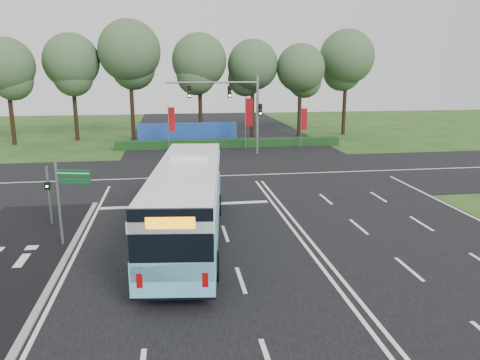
% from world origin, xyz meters
% --- Properties ---
extents(ground, '(120.00, 120.00, 0.00)m').
position_xyz_m(ground, '(0.00, 0.00, 0.00)').
color(ground, '#214517').
rests_on(ground, ground).
extents(road_main, '(20.00, 120.00, 0.04)m').
position_xyz_m(road_main, '(0.00, 0.00, 0.02)').
color(road_main, black).
rests_on(road_main, ground).
extents(road_cross, '(120.00, 14.00, 0.05)m').
position_xyz_m(road_cross, '(0.00, 12.00, 0.03)').
color(road_cross, black).
rests_on(road_cross, ground).
extents(kerb_strip, '(0.25, 18.00, 0.12)m').
position_xyz_m(kerb_strip, '(-10.10, -3.00, 0.06)').
color(kerb_strip, gray).
rests_on(kerb_strip, ground).
extents(city_bus, '(4.19, 13.22, 3.73)m').
position_xyz_m(city_bus, '(-5.02, -0.58, 1.88)').
color(city_bus, '#64C1E8').
rests_on(city_bus, ground).
extents(pedestrian_signal, '(0.25, 0.40, 2.99)m').
position_xyz_m(pedestrian_signal, '(-11.70, 2.59, 1.64)').
color(pedestrian_signal, gray).
rests_on(pedestrian_signal, ground).
extents(street_sign, '(1.53, 0.45, 4.00)m').
position_xyz_m(street_sign, '(-10.22, -0.47, 2.52)').
color(street_sign, gray).
rests_on(street_sign, ground).
extents(banner_flag_left, '(0.62, 0.07, 4.20)m').
position_xyz_m(banner_flag_left, '(-5.65, 22.99, 2.75)').
color(banner_flag_left, gray).
rests_on(banner_flag_left, ground).
extents(banner_flag_mid, '(0.69, 0.32, 4.95)m').
position_xyz_m(banner_flag_mid, '(1.65, 23.49, 3.21)').
color(banner_flag_mid, gray).
rests_on(banner_flag_mid, ground).
extents(banner_flag_right, '(0.57, 0.18, 3.93)m').
position_xyz_m(banner_flag_right, '(7.02, 23.15, 2.59)').
color(banner_flag_right, gray).
rests_on(banner_flag_right, ground).
extents(traffic_light_gantry, '(8.41, 0.28, 7.00)m').
position_xyz_m(traffic_light_gantry, '(0.21, 20.50, 4.66)').
color(traffic_light_gantry, gray).
rests_on(traffic_light_gantry, ground).
extents(hedge, '(22.00, 1.20, 0.80)m').
position_xyz_m(hedge, '(0.00, 24.50, 0.40)').
color(hedge, '#133514').
rests_on(hedge, ground).
extents(blue_hoarding, '(10.00, 0.30, 2.20)m').
position_xyz_m(blue_hoarding, '(-4.00, 27.00, 1.10)').
color(blue_hoarding, '#1D44A0').
rests_on(blue_hoarding, ground).
extents(eucalyptus_row, '(41.65, 8.10, 12.62)m').
position_xyz_m(eucalyptus_row, '(-3.27, 31.05, 8.40)').
color(eucalyptus_row, black).
rests_on(eucalyptus_row, ground).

